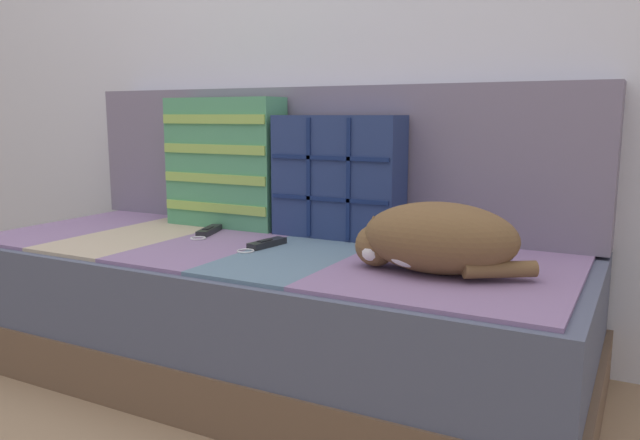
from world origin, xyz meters
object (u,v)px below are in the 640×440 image
(couch, at_px, (267,308))
(sleeping_cat, at_px, (433,239))
(game_remote_near, at_px, (265,244))
(game_remote_far, at_px, (208,231))
(throw_pillow_quilted, at_px, (338,177))
(throw_pillow_striped, at_px, (225,163))

(couch, relative_size, sleeping_cat, 4.23)
(game_remote_near, bearing_deg, couch, 120.74)
(sleeping_cat, bearing_deg, game_remote_far, 169.52)
(sleeping_cat, xyz_separation_m, game_remote_near, (-0.52, 0.06, -0.07))
(throw_pillow_quilted, relative_size, game_remote_far, 2.07)
(sleeping_cat, bearing_deg, couch, 169.36)
(game_remote_near, bearing_deg, throw_pillow_striped, 142.72)
(throw_pillow_striped, bearing_deg, game_remote_near, -37.28)
(throw_pillow_quilted, height_order, game_remote_far, throw_pillow_quilted)
(couch, relative_size, throw_pillow_striped, 4.30)
(throw_pillow_quilted, bearing_deg, game_remote_near, -115.93)
(throw_pillow_striped, relative_size, game_remote_far, 2.20)
(throw_pillow_striped, relative_size, game_remote_near, 2.30)
(sleeping_cat, relative_size, game_remote_far, 2.24)
(sleeping_cat, xyz_separation_m, game_remote_far, (-0.79, 0.15, -0.07))
(couch, distance_m, throw_pillow_quilted, 0.46)
(throw_pillow_striped, height_order, game_remote_far, throw_pillow_striped)
(throw_pillow_quilted, relative_size, throw_pillow_striped, 0.94)
(couch, relative_size, throw_pillow_quilted, 4.59)
(couch, relative_size, game_remote_near, 9.90)
(throw_pillow_striped, relative_size, sleeping_cat, 0.98)
(game_remote_far, bearing_deg, throw_pillow_striped, 104.75)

